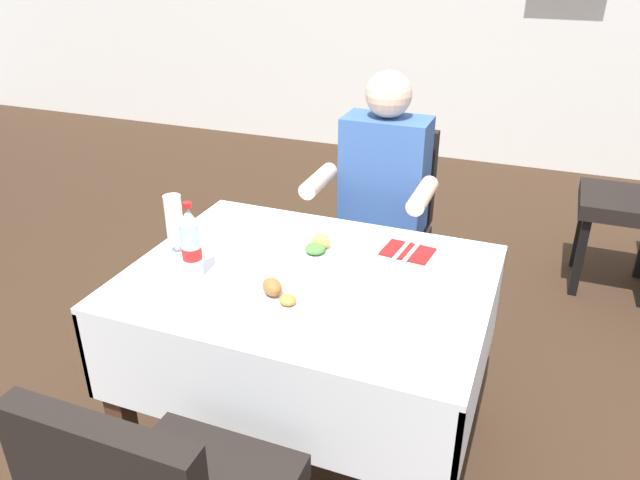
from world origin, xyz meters
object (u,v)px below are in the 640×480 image
plate_far_diner (315,249)px  plate_near_camera (279,303)px  napkin_cutlery_set (408,251)px  chair_far_diner_seat (379,225)px  beer_glass_left (175,224)px  cola_bottle_primary (191,245)px  main_dining_table (309,317)px  seated_diner_far (380,203)px

plate_far_diner → plate_near_camera: bearing=-86.0°
plate_near_camera → napkin_cutlery_set: (0.28, 0.48, -0.01)m
chair_far_diner_seat → plate_far_diner: bearing=-92.9°
napkin_cutlery_set → plate_far_diner: bearing=-158.1°
beer_glass_left → napkin_cutlery_set: (0.76, 0.29, -0.10)m
napkin_cutlery_set → cola_bottle_primary: bearing=-146.2°
main_dining_table → chair_far_diner_seat: (0.00, 0.84, -0.02)m
plate_near_camera → napkin_cutlery_set: plate_near_camera is taller
main_dining_table → napkin_cutlery_set: size_ratio=6.03×
main_dining_table → plate_near_camera: bearing=-92.8°
chair_far_diner_seat → seated_diner_far: size_ratio=0.77×
plate_far_diner → cola_bottle_primary: bearing=-137.1°
seated_diner_far → plate_far_diner: 0.59m
beer_glass_left → cola_bottle_primary: cola_bottle_primary is taller
cola_bottle_primary → beer_glass_left: bearing=139.3°
beer_glass_left → cola_bottle_primary: bearing=-40.7°
main_dining_table → plate_far_diner: plate_far_diner is taller
seated_diner_far → napkin_cutlery_set: bearing=-63.1°
plate_near_camera → main_dining_table: bearing=87.2°
beer_glass_left → plate_near_camera: bearing=-21.9°
seated_diner_far → plate_near_camera: seated_diner_far is taller
beer_glass_left → cola_bottle_primary: 0.19m
chair_far_diner_seat → seated_diner_far: seated_diner_far is taller
plate_far_diner → beer_glass_left: 0.49m
main_dining_table → beer_glass_left: size_ratio=5.51×
main_dining_table → cola_bottle_primary: bearing=-157.8°
main_dining_table → plate_far_diner: (-0.04, 0.15, 0.18)m
napkin_cutlery_set → seated_diner_far: bearing=116.9°
plate_near_camera → cola_bottle_primary: size_ratio=1.00×
seated_diner_far → napkin_cutlery_set: 0.52m
beer_glass_left → seated_diner_far: bearing=55.3°
beer_glass_left → chair_far_diner_seat: bearing=60.3°
cola_bottle_primary → napkin_cutlery_set: size_ratio=1.33×
napkin_cutlery_set → beer_glass_left: bearing=-159.1°
beer_glass_left → napkin_cutlery_set: bearing=20.9°
plate_near_camera → beer_glass_left: beer_glass_left is taller
main_dining_table → plate_near_camera: (-0.01, -0.21, 0.18)m
main_dining_table → napkin_cutlery_set: bearing=45.4°
chair_far_diner_seat → plate_near_camera: chair_far_diner_seat is taller
chair_far_diner_seat → beer_glass_left: size_ratio=4.56×
chair_far_diner_seat → beer_glass_left: (-0.49, -0.86, 0.30)m
main_dining_table → chair_far_diner_seat: size_ratio=1.21×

